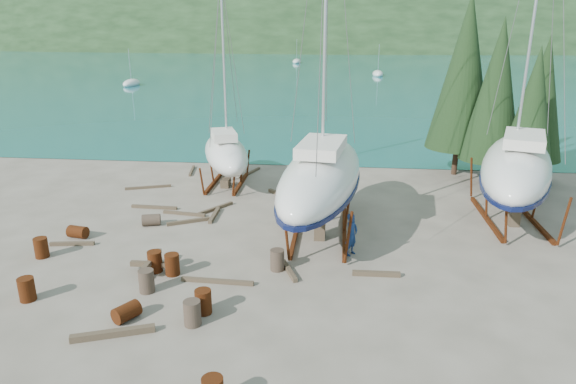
# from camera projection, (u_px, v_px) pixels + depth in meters

# --- Properties ---
(ground) EXTENTS (600.00, 600.00, 0.00)m
(ground) POSITION_uv_depth(u_px,v_px,m) (257.00, 258.00, 22.08)
(ground) COLOR #5E554A
(ground) RESTS_ON ground
(bay_water) EXTENTS (700.00, 700.00, 0.00)m
(bay_water) POSITION_uv_depth(u_px,v_px,m) (338.00, 38.00, 319.44)
(bay_water) COLOR #166971
(bay_water) RESTS_ON ground
(far_hill) EXTENTS (800.00, 360.00, 110.00)m
(far_hill) POSITION_uv_depth(u_px,v_px,m) (338.00, 38.00, 324.16)
(far_hill) COLOR black
(far_hill) RESTS_ON ground
(far_house_left) EXTENTS (6.60, 5.60, 5.60)m
(far_house_left) POSITION_uv_depth(u_px,v_px,m) (186.00, 40.00, 206.44)
(far_house_left) COLOR beige
(far_house_left) RESTS_ON ground
(far_house_center) EXTENTS (6.60, 5.60, 5.60)m
(far_house_center) POSITION_uv_depth(u_px,v_px,m) (284.00, 40.00, 202.49)
(far_house_center) COLOR beige
(far_house_center) RESTS_ON ground
(far_house_right) EXTENTS (6.60, 5.60, 5.60)m
(far_house_right) POSITION_uv_depth(u_px,v_px,m) (413.00, 40.00, 197.56)
(far_house_right) COLOR beige
(far_house_right) RESTS_ON ground
(cypress_near_right) EXTENTS (3.60, 3.60, 10.00)m
(cypress_near_right) POSITION_uv_depth(u_px,v_px,m) (496.00, 91.00, 30.35)
(cypress_near_right) COLOR black
(cypress_near_right) RESTS_ON ground
(cypress_mid_right) EXTENTS (3.06, 3.06, 8.50)m
(cypress_mid_right) POSITION_uv_depth(u_px,v_px,m) (532.00, 111.00, 28.59)
(cypress_mid_right) COLOR black
(cypress_mid_right) RESTS_ON ground
(cypress_back_left) EXTENTS (4.14, 4.14, 11.50)m
(cypress_back_left) POSITION_uv_depth(u_px,v_px,m) (464.00, 72.00, 32.12)
(cypress_back_left) COLOR black
(cypress_back_left) RESTS_ON ground
(cypress_far_right) EXTENTS (3.24, 3.24, 9.00)m
(cypress_far_right) POSITION_uv_depth(u_px,v_px,m) (542.00, 99.00, 31.19)
(cypress_far_right) COLOR black
(cypress_far_right) RESTS_ON ground
(moored_boat_left) EXTENTS (2.00, 5.00, 6.05)m
(moored_boat_left) POSITION_uv_depth(u_px,v_px,m) (131.00, 83.00, 81.56)
(moored_boat_left) COLOR silver
(moored_boat_left) RESTS_ON ground
(moored_boat_mid) EXTENTS (2.00, 5.00, 6.05)m
(moored_boat_mid) POSITION_uv_depth(u_px,v_px,m) (378.00, 74.00, 96.49)
(moored_boat_mid) COLOR silver
(moored_boat_mid) RESTS_ON ground
(moored_boat_far) EXTENTS (2.00, 5.00, 6.05)m
(moored_boat_far) POSITION_uv_depth(u_px,v_px,m) (297.00, 62.00, 126.59)
(moored_boat_far) COLOR silver
(moored_boat_far) RESTS_ON ground
(large_sailboat_near) EXTENTS (4.82, 11.63, 17.78)m
(large_sailboat_near) POSITION_uv_depth(u_px,v_px,m) (321.00, 176.00, 23.71)
(large_sailboat_near) COLOR silver
(large_sailboat_near) RESTS_ON ground
(large_sailboat_far) EXTENTS (6.52, 11.49, 17.46)m
(large_sailboat_far) POSITION_uv_depth(u_px,v_px,m) (516.00, 167.00, 25.31)
(large_sailboat_far) COLOR silver
(large_sailboat_far) RESTS_ON ground
(small_sailboat_shore) EXTENTS (4.95, 8.12, 12.40)m
(small_sailboat_shore) POSITION_uv_depth(u_px,v_px,m) (226.00, 153.00, 31.29)
(small_sailboat_shore) COLOR silver
(small_sailboat_shore) RESTS_ON ground
(worker) EXTENTS (0.75, 0.82, 1.89)m
(worker) POSITION_uv_depth(u_px,v_px,m) (352.00, 235.00, 22.08)
(worker) COLOR navy
(worker) RESTS_ON ground
(drum_2) EXTENTS (0.97, 0.73, 0.58)m
(drum_2) POSITION_uv_depth(u_px,v_px,m) (78.00, 232.00, 24.04)
(drum_2) COLOR #5F2F10
(drum_2) RESTS_ON ground
(drum_3) EXTENTS (0.58, 0.58, 0.88)m
(drum_3) POSITION_uv_depth(u_px,v_px,m) (203.00, 302.00, 17.75)
(drum_3) COLOR #5F2F10
(drum_3) RESTS_ON ground
(drum_4) EXTENTS (0.97, 0.74, 0.58)m
(drum_4) POSITION_uv_depth(u_px,v_px,m) (311.00, 187.00, 30.56)
(drum_4) COLOR #5F2F10
(drum_4) RESTS_ON ground
(drum_5) EXTENTS (0.58, 0.58, 0.88)m
(drum_5) POSITION_uv_depth(u_px,v_px,m) (277.00, 260.00, 20.86)
(drum_5) COLOR #2D2823
(drum_5) RESTS_ON ground
(drum_6) EXTENTS (0.90, 1.04, 0.58)m
(drum_6) POSITION_uv_depth(u_px,v_px,m) (290.00, 222.00, 25.22)
(drum_6) COLOR #5F2F10
(drum_6) RESTS_ON ground
(drum_8) EXTENTS (0.58, 0.58, 0.88)m
(drum_8) POSITION_uv_depth(u_px,v_px,m) (41.00, 248.00, 22.00)
(drum_8) COLOR #5F2F10
(drum_8) RESTS_ON ground
(drum_10) EXTENTS (0.58, 0.58, 0.88)m
(drum_10) POSITION_uv_depth(u_px,v_px,m) (155.00, 262.00, 20.72)
(drum_10) COLOR #5F2F10
(drum_10) RESTS_ON ground
(drum_12) EXTENTS (0.96, 1.05, 0.58)m
(drum_12) POSITION_uv_depth(u_px,v_px,m) (127.00, 312.00, 17.40)
(drum_12) COLOR #5F2F10
(drum_12) RESTS_ON ground
(drum_13) EXTENTS (0.58, 0.58, 0.88)m
(drum_13) POSITION_uv_depth(u_px,v_px,m) (27.00, 289.00, 18.58)
(drum_13) COLOR #5F2F10
(drum_13) RESTS_ON ground
(drum_14) EXTENTS (0.58, 0.58, 0.88)m
(drum_14) POSITION_uv_depth(u_px,v_px,m) (172.00, 264.00, 20.47)
(drum_14) COLOR #5F2F10
(drum_14) RESTS_ON ground
(drum_15) EXTENTS (1.00, 0.79, 0.58)m
(drum_15) POSITION_uv_depth(u_px,v_px,m) (151.00, 220.00, 25.50)
(drum_15) COLOR #2D2823
(drum_15) RESTS_ON ground
(drum_16) EXTENTS (0.58, 0.58, 0.88)m
(drum_16) POSITION_uv_depth(u_px,v_px,m) (147.00, 281.00, 19.16)
(drum_16) COLOR #2D2823
(drum_16) RESTS_ON ground
(drum_17) EXTENTS (0.58, 0.58, 0.88)m
(drum_17) POSITION_uv_depth(u_px,v_px,m) (192.00, 313.00, 17.05)
(drum_17) COLOR #2D2823
(drum_17) RESTS_ON ground
(timber_0) EXTENTS (0.51, 2.29, 0.14)m
(timber_0) POSITION_uv_depth(u_px,v_px,m) (192.00, 171.00, 34.74)
(timber_0) COLOR brown
(timber_0) RESTS_ON ground
(timber_1) EXTENTS (1.90, 0.24, 0.19)m
(timber_1) POSITION_uv_depth(u_px,v_px,m) (376.00, 274.00, 20.46)
(timber_1) COLOR brown
(timber_1) RESTS_ON ground
(timber_4) EXTENTS (2.00, 1.18, 0.17)m
(timber_4) POSITION_uv_depth(u_px,v_px,m) (189.00, 221.00, 25.86)
(timber_4) COLOR brown
(timber_4) RESTS_ON ground
(timber_5) EXTENTS (2.87, 0.27, 0.16)m
(timber_5) POSITION_uv_depth(u_px,v_px,m) (217.00, 281.00, 19.90)
(timber_5) COLOR brown
(timber_5) RESTS_ON ground
(timber_6) EXTENTS (1.44, 1.44, 0.19)m
(timber_6) POSITION_uv_depth(u_px,v_px,m) (279.00, 194.00, 29.97)
(timber_6) COLOR brown
(timber_6) RESTS_ON ground
(timber_7) EXTENTS (0.84, 1.74, 0.17)m
(timber_7) POSITION_uv_depth(u_px,v_px,m) (289.00, 271.00, 20.73)
(timber_7) COLOR brown
(timber_7) RESTS_ON ground
(timber_8) EXTENTS (0.23, 1.99, 0.19)m
(timber_8) POSITION_uv_depth(u_px,v_px,m) (214.00, 215.00, 26.66)
(timber_8) COLOR brown
(timber_8) RESTS_ON ground
(timber_9) EXTENTS (1.00, 2.56, 0.15)m
(timber_9) POSITION_uv_depth(u_px,v_px,m) (250.00, 173.00, 34.20)
(timber_9) COLOR brown
(timber_9) RESTS_ON ground
(timber_10) EXTENTS (1.49, 2.03, 0.16)m
(timber_10) POSITION_uv_depth(u_px,v_px,m) (216.00, 208.00, 27.68)
(timber_10) COLOR brown
(timber_10) RESTS_ON ground
(timber_11) EXTENTS (2.35, 0.47, 0.15)m
(timber_11) POSITION_uv_depth(u_px,v_px,m) (184.00, 214.00, 26.95)
(timber_11) COLOR brown
(timber_11) RESTS_ON ground
(timber_12) EXTENTS (1.98, 0.46, 0.17)m
(timber_12) POSITION_uv_depth(u_px,v_px,m) (72.00, 244.00, 23.27)
(timber_12) COLOR brown
(timber_12) RESTS_ON ground
(timber_15) EXTENTS (2.62, 1.06, 0.15)m
(timber_15) POSITION_uv_depth(u_px,v_px,m) (148.00, 187.00, 31.26)
(timber_15) COLOR brown
(timber_15) RESTS_ON ground
(timber_16) EXTENTS (2.54, 1.13, 0.23)m
(timber_16) POSITION_uv_depth(u_px,v_px,m) (113.00, 333.00, 16.50)
(timber_16) COLOR brown
(timber_16) RESTS_ON ground
(timber_17) EXTENTS (2.56, 0.26, 0.16)m
(timber_17) POSITION_uv_depth(u_px,v_px,m) (154.00, 207.00, 27.86)
(timber_17) COLOR brown
(timber_17) RESTS_ON ground
(timber_pile_fore) EXTENTS (1.80, 1.80, 0.60)m
(timber_pile_fore) POSITION_uv_depth(u_px,v_px,m) (152.00, 264.00, 20.80)
(timber_pile_fore) COLOR brown
(timber_pile_fore) RESTS_ON ground
(timber_pile_aft) EXTENTS (1.80, 1.80, 0.60)m
(timber_pile_aft) POSITION_uv_depth(u_px,v_px,m) (304.00, 201.00, 28.22)
(timber_pile_aft) COLOR brown
(timber_pile_aft) RESTS_ON ground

